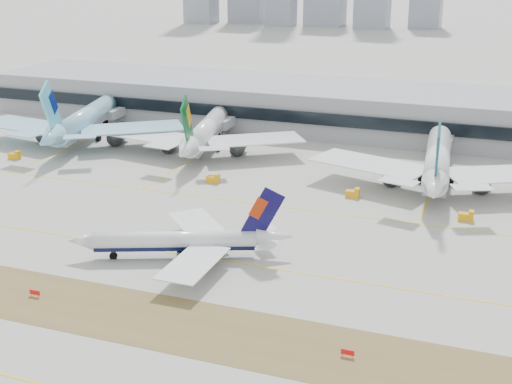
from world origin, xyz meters
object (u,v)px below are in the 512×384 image
at_px(widebody_korean, 83,122).
at_px(terminal, 361,109).
at_px(widebody_cathay, 437,162).
at_px(taxiing_airliner, 183,241).
at_px(widebody_eva, 205,133).

bearing_deg(widebody_korean, terminal, -73.50).
bearing_deg(terminal, widebody_korean, -150.23).
height_order(widebody_korean, widebody_cathay, widebody_korean).
distance_m(taxiing_airliner, widebody_cathay, 80.07).
xyz_separation_m(widebody_korean, terminal, (83.14, 47.56, 0.73)).
bearing_deg(taxiing_airliner, widebody_cathay, -145.00).
xyz_separation_m(taxiing_airliner, widebody_korean, (-72.36, 73.82, 3.00)).
relative_size(widebody_eva, widebody_cathay, 0.92).
distance_m(widebody_korean, widebody_cathay, 115.99).
height_order(taxiing_airliner, terminal, taxiing_airliner).
relative_size(taxiing_airliner, terminal, 0.16).
bearing_deg(terminal, widebody_cathay, -58.92).
height_order(widebody_eva, terminal, widebody_eva).
xyz_separation_m(widebody_korean, widebody_eva, (43.02, 2.64, -0.63)).
bearing_deg(taxiing_airliner, widebody_korean, -67.69).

